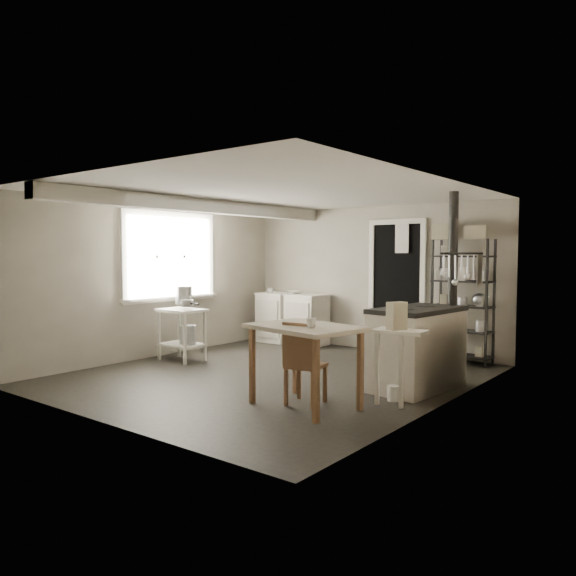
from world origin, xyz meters
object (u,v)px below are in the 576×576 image
Objects in this scene: stove at (417,351)px; work_table at (305,370)px; shelf_rack at (463,296)px; base_cabinets at (292,317)px; flour_sack at (421,348)px; prep_table at (182,333)px; chair at (306,357)px; stockpot at (184,295)px.

stove is 1.51m from work_table.
shelf_rack is 1.60× the size of work_table.
base_cabinets is 2.62m from flour_sack.
flour_sack is (2.87, 1.81, -0.16)m from prep_table.
flour_sack is (0.02, 2.69, -0.14)m from work_table.
shelf_rack is 3.17m from chair.
prep_table is 2.87× the size of stockpot.
prep_table is at bearing 153.89° from chair.
stove is 1.42m from flour_sack.
shelf_rack is 3.37× the size of flour_sack.
stove is at bearing -82.82° from shelf_rack.
work_table is 2.10× the size of flour_sack.
prep_table is 2.98m from work_table.
shelf_rack is (2.96, 0.09, 0.49)m from base_cabinets.
base_cabinets is 3.00m from shelf_rack.
stove reaches higher than prep_table.
base_cabinets is (0.38, 2.11, -0.48)m from stockpot.
prep_table is at bearing -142.47° from shelf_rack.
chair reaches higher than stove.
stockpot is 2.20m from base_cabinets.
stockpot is at bearing 152.30° from chair.
base_cabinets is 4.02m from work_table.
work_table is at bearing -106.22° from stove.
flour_sack is (0.08, 2.60, -0.24)m from chair.
base_cabinets is 0.75× the size of shelf_rack.
flour_sack is (2.95, 1.70, -0.70)m from stockpot.
stove reaches higher than base_cabinets.
chair is (-0.62, -1.31, 0.04)m from stove.
prep_table is at bearing -55.22° from stockpot.
stockpot is at bearing -150.04° from flour_sack.
prep_table is at bearing -147.83° from flour_sack.
work_table is 0.15m from chair.
stockpot is at bearing 124.78° from prep_table.
prep_table is at bearing -165.61° from stove.
work_table is (2.55, -3.11, -0.08)m from base_cabinets.
stove is at bearing 67.97° from work_table.
chair is at bearing -91.72° from flour_sack.
base_cabinets is 1.20× the size of work_table.
base_cabinets is 1.52× the size of chair.
chair is at bearing -15.80° from prep_table.
shelf_rack reaches higher than base_cabinets.
stove reaches higher than flour_sack.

